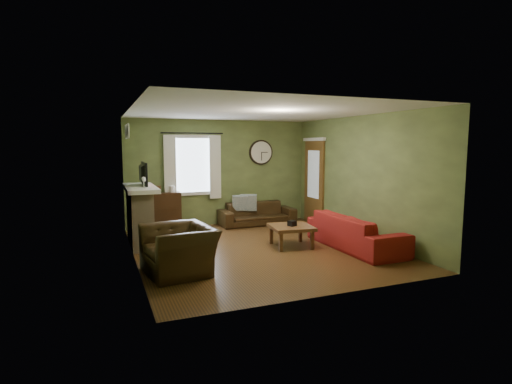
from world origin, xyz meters
name	(u,v)px	position (x,y,z in m)	size (l,w,h in m)	color
floor	(259,248)	(0.00, 0.00, 0.00)	(4.60, 5.20, 0.00)	#4D3017
ceiling	(259,112)	(0.00, 0.00, 2.60)	(4.60, 5.20, 0.00)	white
wall_left	(133,186)	(-2.30, 0.00, 1.30)	(0.00, 5.20, 2.60)	#5F703B
wall_right	(360,178)	(2.30, 0.00, 1.30)	(0.00, 5.20, 2.60)	#5F703B
wall_back	(220,173)	(0.00, 2.60, 1.30)	(4.60, 0.00, 2.60)	#5F703B
wall_front	(334,198)	(0.00, -2.60, 1.30)	(4.60, 0.00, 2.60)	#5F703B
fireplace	(140,218)	(-2.10, 1.15, 0.55)	(0.40, 1.40, 1.10)	tan
firebox	(150,229)	(-1.91, 1.15, 0.30)	(0.04, 0.60, 0.55)	black
mantel	(140,188)	(-2.07, 1.15, 1.14)	(0.58, 1.60, 0.08)	white
tv	(140,177)	(-2.05, 1.30, 1.35)	(0.60, 0.08, 0.35)	black
tv_screen	(144,174)	(-1.97, 1.30, 1.41)	(0.02, 0.62, 0.36)	#994C3F
medallion_left	(128,131)	(-2.28, 0.80, 2.25)	(0.28, 0.28, 0.03)	white
medallion_mid	(127,131)	(-2.28, 1.15, 2.25)	(0.28, 0.28, 0.03)	white
medallion_right	(126,132)	(-2.28, 1.50, 2.25)	(0.28, 0.28, 0.03)	white
window_pane	(192,165)	(-0.70, 2.58, 1.50)	(1.00, 0.02, 1.30)	silver
curtain_rod	(192,133)	(-0.70, 2.48, 2.27)	(0.03, 0.03, 1.50)	black
curtain_left	(170,168)	(-1.25, 2.48, 1.45)	(0.28, 0.04, 1.55)	silver
curtain_right	(215,167)	(-0.15, 2.48, 1.45)	(0.28, 0.04, 1.55)	silver
wall_clock	(261,152)	(1.10, 2.55, 1.80)	(0.64, 0.06, 0.64)	white
door	(314,182)	(2.27, 1.85, 1.05)	(0.05, 0.90, 2.10)	brown
bookshelf	(165,211)	(-1.41, 2.42, 0.44)	(0.74, 0.32, 0.88)	black
book	(167,189)	(-1.32, 2.54, 0.96)	(0.15, 0.20, 0.02)	brown
sofa_brown	(257,213)	(0.85, 2.21, 0.28)	(1.90, 0.74, 0.55)	black
pillow_left	(249,203)	(0.65, 2.30, 0.55)	(0.41, 0.12, 0.41)	#8E9C9E
pillow_right	(240,203)	(0.43, 2.31, 0.55)	(0.38, 0.11, 0.38)	#8E9C9E
sofa_red	(355,231)	(1.75, -0.66, 0.33)	(2.23, 0.87, 0.65)	maroon
armchair	(179,250)	(-1.71, -0.90, 0.37)	(1.13, 0.99, 0.73)	black
coffee_table	(291,236)	(0.64, -0.10, 0.21)	(0.78, 0.78, 0.42)	brown
tissue_box	(292,227)	(0.64, -0.14, 0.40)	(0.14, 0.14, 0.10)	black
wine_glass_a	(144,184)	(-2.05, 0.61, 1.27)	(0.07, 0.07, 0.19)	white
wine_glass_b	(144,183)	(-2.05, 0.66, 1.29)	(0.08, 0.08, 0.22)	white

